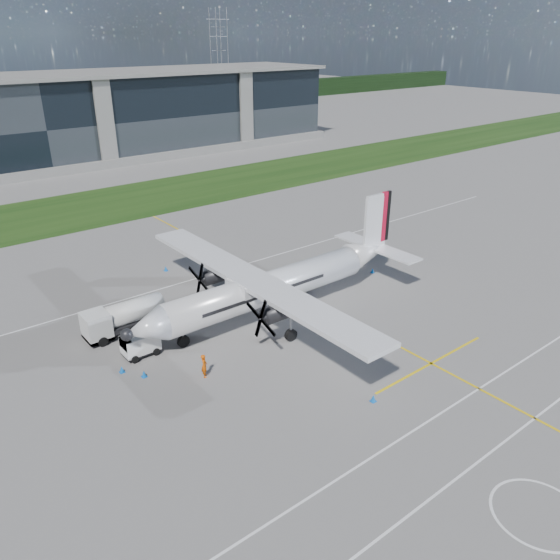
# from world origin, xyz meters

# --- Properties ---
(ground) EXTENTS (400.00, 400.00, 0.00)m
(ground) POSITION_xyz_m (0.00, 40.00, 0.00)
(ground) COLOR slate
(ground) RESTS_ON ground
(grass_strip) EXTENTS (400.00, 18.00, 0.04)m
(grass_strip) POSITION_xyz_m (0.00, 48.00, 0.02)
(grass_strip) COLOR #16340E
(grass_strip) RESTS_ON ground
(terminal_building) EXTENTS (120.00, 20.00, 15.00)m
(terminal_building) POSITION_xyz_m (0.00, 80.00, 7.50)
(terminal_building) COLOR black
(terminal_building) RESTS_ON ground
(pylon_east) EXTENTS (9.00, 4.60, 30.00)m
(pylon_east) POSITION_xyz_m (85.00, 150.00, 15.00)
(pylon_east) COLOR gray
(pylon_east) RESTS_ON ground
(yellow_taxiway_centerline) EXTENTS (0.20, 70.00, 0.01)m
(yellow_taxiway_centerline) POSITION_xyz_m (3.00, 10.00, 0.01)
(yellow_taxiway_centerline) COLOR yellow
(yellow_taxiway_centerline) RESTS_ON ground
(white_lane_line) EXTENTS (90.00, 0.15, 0.01)m
(white_lane_line) POSITION_xyz_m (0.00, -14.00, 0.01)
(white_lane_line) COLOR white
(white_lane_line) RESTS_ON ground
(turboprop_aircraft) EXTENTS (27.52, 28.54, 8.56)m
(turboprop_aircraft) POSITION_xyz_m (-0.96, 7.38, 4.28)
(turboprop_aircraft) COLOR white
(turboprop_aircraft) RESTS_ON ground
(fuel_tanker_truck) EXTENTS (6.94, 2.26, 2.60)m
(fuel_tanker_truck) POSITION_xyz_m (-13.15, 12.35, 1.30)
(fuel_tanker_truck) COLOR silver
(fuel_tanker_truck) RESTS_ON ground
(baggage_tug) EXTENTS (2.87, 1.72, 1.72)m
(baggage_tug) POSITION_xyz_m (-13.19, 8.38, 0.86)
(baggage_tug) COLOR white
(baggage_tug) RESTS_ON ground
(ground_crew_person) EXTENTS (0.91, 1.01, 2.04)m
(ground_crew_person) POSITION_xyz_m (-10.93, 2.94, 1.02)
(ground_crew_person) COLOR #F25907
(ground_crew_person) RESTS_ON ground
(safety_cone_fwd) EXTENTS (0.36, 0.36, 0.50)m
(safety_cone_fwd) POSITION_xyz_m (-15.32, 7.05, 0.25)
(safety_cone_fwd) COLOR blue
(safety_cone_fwd) RESTS_ON ground
(safety_cone_tail) EXTENTS (0.36, 0.36, 0.50)m
(safety_cone_tail) POSITION_xyz_m (11.96, 8.16, 0.25)
(safety_cone_tail) COLOR blue
(safety_cone_tail) RESTS_ON ground
(safety_cone_portwing) EXTENTS (0.36, 0.36, 0.50)m
(safety_cone_portwing) POSITION_xyz_m (-3.72, -6.45, 0.25)
(safety_cone_portwing) COLOR blue
(safety_cone_portwing) RESTS_ON ground
(safety_cone_nose_stbd) EXTENTS (0.36, 0.36, 0.50)m
(safety_cone_nose_stbd) POSITION_xyz_m (-13.07, 9.27, 0.25)
(safety_cone_nose_stbd) COLOR blue
(safety_cone_nose_stbd) RESTS_ON ground
(safety_cone_nose_port) EXTENTS (0.36, 0.36, 0.50)m
(safety_cone_nose_port) POSITION_xyz_m (-14.34, 5.54, 0.25)
(safety_cone_nose_port) COLOR blue
(safety_cone_nose_port) RESTS_ON ground
(safety_cone_stbdwing) EXTENTS (0.36, 0.36, 0.50)m
(safety_cone_stbdwing) POSITION_xyz_m (-4.25, 21.62, 0.25)
(safety_cone_stbdwing) COLOR blue
(safety_cone_stbdwing) RESTS_ON ground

